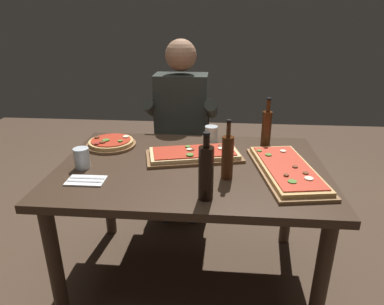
{
  "coord_description": "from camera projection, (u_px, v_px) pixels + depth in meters",
  "views": [
    {
      "loc": [
        0.14,
        -1.65,
        1.48
      ],
      "look_at": [
        0.0,
        0.05,
        0.79
      ],
      "focal_mm": 31.84,
      "sensor_mm": 36.0,
      "label": 1
    }
  ],
  "objects": [
    {
      "name": "wine_bottle_dark",
      "position": [
        206.0,
        172.0,
        1.43
      ],
      "size": [
        0.07,
        0.07,
        0.3
      ],
      "color": "black",
      "rests_on": "dining_table"
    },
    {
      "name": "dining_table",
      "position": [
        191.0,
        181.0,
        1.84
      ],
      "size": [
        1.4,
        0.96,
        0.74
      ],
      "color": "#3D2B1E",
      "rests_on": "ground_plane"
    },
    {
      "name": "napkin_cutlery_set",
      "position": [
        86.0,
        181.0,
        1.62
      ],
      "size": [
        0.18,
        0.11,
        0.01
      ],
      "color": "white",
      "rests_on": "dining_table"
    },
    {
      "name": "pizza_rectangular_front",
      "position": [
        194.0,
        154.0,
        1.89
      ],
      "size": [
        0.57,
        0.36,
        0.05
      ],
      "color": "brown",
      "rests_on": "dining_table"
    },
    {
      "name": "diner_chair",
      "position": [
        183.0,
        149.0,
        2.7
      ],
      "size": [
        0.44,
        0.44,
        0.87
      ],
      "color": "black",
      "rests_on": "ground_plane"
    },
    {
      "name": "tumbler_far_side",
      "position": [
        211.0,
        135.0,
        2.12
      ],
      "size": [
        0.08,
        0.08,
        0.1
      ],
      "color": "silver",
      "rests_on": "dining_table"
    },
    {
      "name": "seated_diner",
      "position": [
        181.0,
        123.0,
        2.5
      ],
      "size": [
        0.53,
        0.41,
        1.33
      ],
      "color": "#23232D",
      "rests_on": "ground_plane"
    },
    {
      "name": "pizza_round_far",
      "position": [
        111.0,
        143.0,
        2.06
      ],
      "size": [
        0.3,
        0.3,
        0.05
      ],
      "color": "brown",
      "rests_on": "dining_table"
    },
    {
      "name": "oil_bottle_amber",
      "position": [
        267.0,
        127.0,
        2.03
      ],
      "size": [
        0.06,
        0.06,
        0.29
      ],
      "color": "#47230F",
      "rests_on": "dining_table"
    },
    {
      "name": "tumbler_near_camera",
      "position": [
        82.0,
        158.0,
        1.75
      ],
      "size": [
        0.08,
        0.08,
        0.11
      ],
      "color": "silver",
      "rests_on": "dining_table"
    },
    {
      "name": "vinegar_bottle_green",
      "position": [
        227.0,
        156.0,
        1.62
      ],
      "size": [
        0.06,
        0.06,
        0.29
      ],
      "color": "#47230F",
      "rests_on": "dining_table"
    },
    {
      "name": "pizza_rectangular_left",
      "position": [
        287.0,
        170.0,
        1.7
      ],
      "size": [
        0.36,
        0.64,
        0.05
      ],
      "color": "olive",
      "rests_on": "dining_table"
    },
    {
      "name": "ground_plane",
      "position": [
        191.0,
        275.0,
        2.08
      ],
      "size": [
        6.4,
        6.4,
        0.0
      ],
      "primitive_type": "plane",
      "color": "#4C3828"
    }
  ]
}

